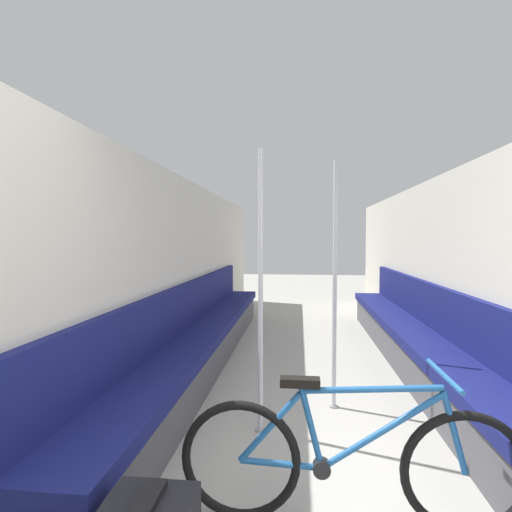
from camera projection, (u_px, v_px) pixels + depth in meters
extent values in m
cube|color=beige|center=(178.00, 273.00, 4.43)|extent=(0.10, 9.83, 2.14)
cube|color=beige|center=(449.00, 276.00, 4.12)|extent=(0.10, 9.83, 2.14)
cube|color=#4C4C51|center=(205.00, 351.00, 4.48)|extent=(0.42, 5.88, 0.37)
cube|color=navy|center=(205.00, 330.00, 4.47)|extent=(0.49, 5.88, 0.10)
cube|color=navy|center=(187.00, 304.00, 4.48)|extent=(0.07, 5.88, 0.48)
cube|color=#4C4C51|center=(417.00, 358.00, 4.23)|extent=(0.42, 5.88, 0.37)
cube|color=navy|center=(417.00, 336.00, 4.22)|extent=(0.49, 5.88, 0.10)
cube|color=navy|center=(439.00, 309.00, 4.19)|extent=(0.07, 5.88, 0.48)
torus|color=black|center=(240.00, 460.00, 2.06)|extent=(0.62, 0.05, 0.62)
torus|color=black|center=(465.00, 474.00, 1.94)|extent=(0.62, 0.05, 0.62)
cylinder|color=#1E5693|center=(281.00, 464.00, 2.04)|extent=(0.42, 0.03, 0.05)
cylinder|color=#1E5693|center=(270.00, 427.00, 2.03)|extent=(0.33, 0.03, 0.38)
cylinder|color=#1E5693|center=(311.00, 425.00, 2.01)|extent=(0.14, 0.03, 0.44)
cylinder|color=#1E5693|center=(381.00, 432.00, 1.97)|extent=(0.60, 0.03, 0.43)
cylinder|color=#1E5693|center=(370.00, 389.00, 1.97)|extent=(0.69, 0.03, 0.07)
cylinder|color=#1E5693|center=(454.00, 432.00, 1.94)|extent=(0.14, 0.03, 0.41)
cylinder|color=black|center=(322.00, 468.00, 2.01)|extent=(0.09, 0.06, 0.09)
cube|color=black|center=(300.00, 382.00, 2.01)|extent=(0.20, 0.07, 0.04)
cylinder|color=#1E5693|center=(444.00, 375.00, 1.93)|extent=(0.02, 0.46, 0.02)
cylinder|color=gray|center=(334.00, 406.00, 3.44)|extent=(0.08, 0.08, 0.01)
cylinder|color=silver|center=(335.00, 285.00, 3.40)|extent=(0.04, 0.04, 2.12)
cylinder|color=gray|center=(260.00, 430.00, 3.02)|extent=(0.08, 0.08, 0.01)
cylinder|color=silver|center=(261.00, 292.00, 2.97)|extent=(0.04, 0.04, 2.12)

